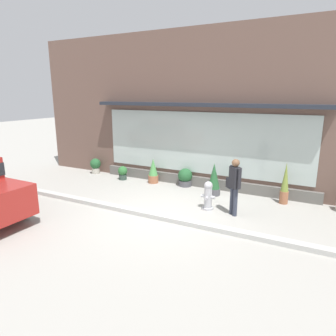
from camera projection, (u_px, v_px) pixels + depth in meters
ground_plane at (160, 215)px, 8.25m from camera, size 60.00×60.00×0.00m
curb_strip at (156, 216)px, 8.07m from camera, size 14.00×0.24×0.12m
storefront at (204, 112)px, 10.38m from camera, size 14.00×0.81×5.36m
fire_hydrant at (208, 196)px, 8.61m from camera, size 0.40×0.37×0.83m
pedestrian_with_handbag at (234, 183)px, 8.11m from camera, size 0.51×0.52×1.56m
potted_plant_window_center at (185, 177)px, 10.83m from camera, size 0.51×0.51×0.64m
potted_plant_doorstep at (214, 180)px, 9.82m from camera, size 0.44×0.44×1.06m
potted_plant_corner_tall at (285, 184)px, 9.02m from camera, size 0.25×0.25×1.27m
potted_plant_near_hydrant at (153, 171)px, 11.18m from camera, size 0.38×0.38×0.92m
potted_plant_window_right at (96, 165)px, 12.52m from camera, size 0.43×0.43×0.63m
potted_plant_window_left at (123, 172)px, 11.64m from camera, size 0.36×0.36×0.53m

